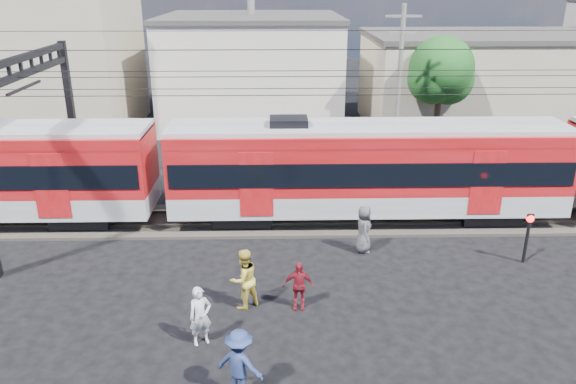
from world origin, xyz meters
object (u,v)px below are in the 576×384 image
pedestrian_a (200,316)px  pedestrian_c (240,364)px  commuter_train (372,167)px  crossing_signal (528,229)px

pedestrian_a → pedestrian_c: pedestrian_c is taller
commuter_train → pedestrian_c: commuter_train is taller
commuter_train → pedestrian_c: bearing=-114.5°
pedestrian_a → crossing_signal: 11.97m
pedestrian_a → pedestrian_c: size_ratio=0.95×
commuter_train → crossing_signal: size_ratio=26.60×
pedestrian_c → crossing_signal: 11.93m
pedestrian_a → pedestrian_c: bearing=-85.9°
pedestrian_a → pedestrian_c: 2.48m
pedestrian_a → crossing_signal: (11.06, 4.57, 0.43)m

